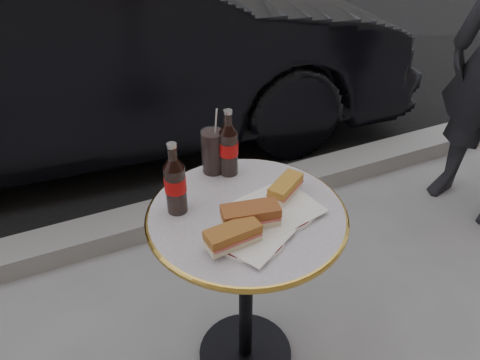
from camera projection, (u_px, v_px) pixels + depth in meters
name	position (u px, v px, depth m)	size (l,w,h in m)	color
ground	(245.00, 355.00, 1.85)	(80.00, 80.00, 0.00)	gray
asphalt_road	(68.00, 18.00, 5.57)	(40.00, 8.00, 0.00)	black
curb	(174.00, 214.00, 2.49)	(40.00, 0.20, 0.12)	gray
bistro_table	(246.00, 293.00, 1.64)	(0.62, 0.62, 0.73)	#BAB2C4
plate_left	(251.00, 237.00, 1.33)	(0.20, 0.20, 0.01)	white
plate_right	(280.00, 208.00, 1.43)	(0.22, 0.22, 0.01)	white
sandwich_left_a	(233.00, 237.00, 1.28)	(0.15, 0.07, 0.05)	#9C5D27
sandwich_left_b	(250.00, 216.00, 1.35)	(0.17, 0.08, 0.06)	brown
sandwich_right	(285.00, 188.00, 1.47)	(0.14, 0.06, 0.05)	#B87F2E
cola_bottle_left	(175.00, 178.00, 1.37)	(0.07, 0.07, 0.24)	black
cola_bottle_right	(228.00, 143.00, 1.54)	(0.07, 0.07, 0.24)	black
cola_glass	(213.00, 151.00, 1.57)	(0.08, 0.08, 0.16)	black
parked_car	(86.00, 46.00, 2.86)	(4.00, 1.39, 1.32)	black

